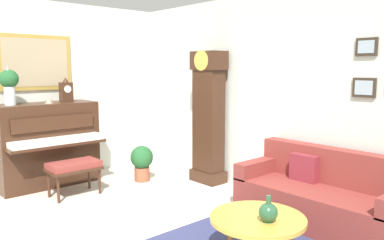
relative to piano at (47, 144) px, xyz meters
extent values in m
cube|color=beige|center=(2.23, -0.19, -0.68)|extent=(6.40, 6.00, 0.10)
cube|color=silver|center=(-0.37, -0.19, 0.77)|extent=(0.10, 4.90, 2.80)
cube|color=#B28E3D|center=(-0.30, 0.00, 1.22)|extent=(0.03, 1.10, 0.84)
cube|color=tan|center=(-0.29, 0.00, 1.22)|extent=(0.01, 0.98, 0.72)
cube|color=silver|center=(2.23, 2.21, 0.77)|extent=(5.30, 0.10, 2.80)
cube|color=#33281E|center=(3.78, 2.15, 0.92)|extent=(0.26, 0.03, 0.22)
cube|color=#9EB2C1|center=(3.78, 2.13, 0.92)|extent=(0.20, 0.01, 0.16)
cube|color=#33281E|center=(3.78, 2.15, 1.37)|extent=(0.24, 0.03, 0.20)
cube|color=#9EB2C1|center=(3.78, 2.13, 1.37)|extent=(0.18, 0.01, 0.14)
cube|color=#3D2316|center=(-0.02, 0.00, -0.01)|extent=(0.60, 1.44, 1.25)
cube|color=#3D2316|center=(0.41, 0.00, 0.05)|extent=(0.28, 1.38, 0.04)
cube|color=white|center=(0.41, 0.00, 0.11)|extent=(0.26, 1.32, 0.08)
cube|color=#3D2316|center=(0.30, 0.00, 0.35)|extent=(0.03, 1.20, 0.20)
cube|color=#3D2316|center=(0.75, 0.07, -0.25)|extent=(0.42, 0.70, 0.04)
cube|color=maroon|center=(0.75, 0.07, -0.19)|extent=(0.40, 0.68, 0.08)
cylinder|color=#3D2316|center=(0.91, -0.23, -0.45)|extent=(0.04, 0.04, 0.36)
cylinder|color=#3D2316|center=(0.91, 0.37, -0.45)|extent=(0.04, 0.04, 0.36)
cylinder|color=#3D2316|center=(0.59, -0.23, -0.45)|extent=(0.04, 0.04, 0.36)
cylinder|color=#3D2316|center=(0.59, 0.37, -0.45)|extent=(0.04, 0.04, 0.36)
cube|color=#3D2316|center=(1.50, 1.93, -0.54)|extent=(0.52, 0.34, 0.18)
cube|color=#3D2316|center=(1.50, 1.93, 0.26)|extent=(0.44, 0.28, 1.78)
cube|color=#3D2316|center=(1.50, 1.93, 1.25)|extent=(0.52, 0.32, 0.28)
cylinder|color=gold|center=(1.50, 1.78, 1.25)|extent=(0.30, 0.02, 0.30)
cylinder|color=gold|center=(1.50, 1.88, 0.32)|extent=(0.03, 0.03, 0.70)
cube|color=maroon|center=(3.56, 1.69, -0.42)|extent=(1.90, 0.80, 0.42)
cube|color=maroon|center=(3.56, 1.99, -0.01)|extent=(1.90, 0.20, 0.44)
cube|color=maroon|center=(2.70, 1.69, -0.13)|extent=(0.18, 0.80, 0.20)
cube|color=maroon|center=(3.26, 1.83, -0.05)|extent=(0.34, 0.12, 0.32)
cylinder|color=gold|center=(3.61, 0.53, -0.23)|extent=(0.88, 0.88, 0.04)
torus|color=brown|center=(3.61, 0.53, -0.23)|extent=(0.88, 0.88, 0.04)
cylinder|color=brown|center=(3.61, 0.89, -0.44)|extent=(0.04, 0.04, 0.38)
cylinder|color=brown|center=(3.25, 0.53, -0.44)|extent=(0.04, 0.04, 0.38)
cube|color=#3D2316|center=(0.00, 0.33, 0.77)|extent=(0.12, 0.18, 0.30)
cylinder|color=white|center=(0.06, 0.33, 0.82)|extent=(0.01, 0.11, 0.11)
cone|color=#3D2316|center=(0.00, 0.33, 0.96)|extent=(0.10, 0.10, 0.08)
cylinder|color=silver|center=(0.00, -0.49, 0.75)|extent=(0.15, 0.15, 0.26)
sphere|color=#235B2D|center=(0.00, -0.49, 0.99)|extent=(0.26, 0.26, 0.26)
cone|color=#D199B7|center=(0.03, -0.51, 1.12)|extent=(0.06, 0.06, 0.16)
cylinder|color=beige|center=(0.07, 0.03, 0.62)|extent=(0.12, 0.12, 0.01)
cylinder|color=beige|center=(0.07, 0.03, 0.65)|extent=(0.08, 0.08, 0.06)
cylinder|color=#234C33|center=(3.74, 0.50, -0.21)|extent=(0.09, 0.09, 0.01)
sphere|color=#285638|center=(3.74, 0.50, -0.13)|extent=(0.17, 0.17, 0.17)
cylinder|color=#285638|center=(3.74, 0.50, -0.01)|extent=(0.04, 0.04, 0.08)
cylinder|color=#935138|center=(0.78, 1.18, -0.52)|extent=(0.24, 0.24, 0.22)
sphere|color=#235B2D|center=(0.78, 1.18, -0.25)|extent=(0.36, 0.36, 0.36)
camera|label=1|loc=(5.75, -2.18, 1.14)|focal=36.25mm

